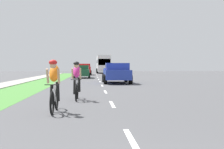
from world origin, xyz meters
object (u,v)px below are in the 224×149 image
cyclist_trailing (77,80)px  suv_red (85,69)px  bus_white (103,63)px  pickup_blue (116,73)px  cyclist_lead (54,85)px  sedan_dark_green (82,71)px

cyclist_trailing → suv_red: (-0.48, 34.68, 0.14)m
suv_red → bus_white: bus_white is taller
pickup_blue → suv_red: (-3.13, 22.95, 0.12)m
cyclist_lead → cyclist_trailing: bearing=80.7°
cyclist_trailing → pickup_blue: bearing=77.3°
suv_red → bus_white: (3.44, 12.37, 1.03)m
cyclist_trailing → bus_white: 47.16m
cyclist_trailing → sedan_dark_green: cyclist_trailing is taller
sedan_dark_green → bus_white: size_ratio=0.37×
cyclist_lead → sedan_dark_green: bearing=90.1°
cyclist_trailing → cyclist_lead: bearing=-99.3°
cyclist_trailing → bus_white: (2.96, 47.05, 1.17)m
sedan_dark_green → bus_white: bus_white is taller
cyclist_trailing → bus_white: bearing=86.4°
cyclist_lead → cyclist_trailing: 3.18m
sedan_dark_green → suv_red: bearing=89.7°
suv_red → sedan_dark_green: bearing=-90.3°
sedan_dark_green → suv_red: 12.25m
cyclist_lead → cyclist_trailing: (0.51, 3.14, 0.00)m
pickup_blue → sedan_dark_green: 11.17m
sedan_dark_green → pickup_blue: bearing=-73.4°
pickup_blue → bus_white: bearing=89.5°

